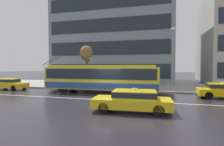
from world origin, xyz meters
TOP-DOWN VIEW (x-y plane):
  - ground_plane at (0.00, 0.00)m, footprint 160.00×160.00m
  - sidewalk_slab at (0.00, 9.08)m, footprint 80.00×10.00m
  - lane_centre_line at (0.00, -1.20)m, footprint 72.00×0.14m
  - trolleybus at (-1.17, 2.48)m, footprint 12.45×2.66m
  - taxi_oncoming_near at (3.00, -4.21)m, footprint 4.72×2.08m
  - taxi_ahead_of_bus at (9.86, 1.99)m, footprint 4.28×1.97m
  - taxi_queued_behind_bus at (-12.55, 2.20)m, footprint 4.23×1.76m
  - bus_shelter at (-3.65, 5.60)m, footprint 3.59×1.56m
  - pedestrian_at_shelter at (2.76, 6.97)m, footprint 1.36×1.36m
  - pedestrian_approaching_curb at (0.93, 5.37)m, footprint 1.55×1.55m
  - pedestrian_walking_past at (-1.98, 5.98)m, footprint 0.51×0.51m
  - street_lamp at (5.99, 4.72)m, footprint 0.60×0.32m
  - street_tree_bare at (-4.20, 5.77)m, footprint 1.67×1.99m
  - office_tower_corner_left at (-3.58, 18.90)m, footprint 21.25×13.57m

SIDE VIEW (x-z plane):
  - ground_plane at x=0.00m, z-range 0.00..0.00m
  - lane_centre_line at x=0.00m, z-range 0.00..0.01m
  - sidewalk_slab at x=0.00m, z-range 0.00..0.14m
  - taxi_queued_behind_bus at x=-12.55m, z-range 0.00..1.40m
  - taxi_ahead_of_bus at x=9.86m, z-range 0.01..1.40m
  - taxi_oncoming_near at x=3.00m, z-range 0.01..1.40m
  - pedestrian_walking_past at x=-1.98m, z-range 0.28..1.88m
  - trolleybus at x=-1.17m, z-range -1.06..4.19m
  - pedestrian_at_shelter at x=2.76m, z-range 0.70..2.59m
  - pedestrian_approaching_curb at x=0.93m, z-range 0.76..2.74m
  - bus_shelter at x=-3.65m, z-range 0.76..3.41m
  - street_lamp at x=5.99m, z-range 0.75..7.33m
  - street_tree_bare at x=-4.20m, z-range 1.73..6.89m
  - office_tower_corner_left at x=-3.58m, z-range 0.01..18.73m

